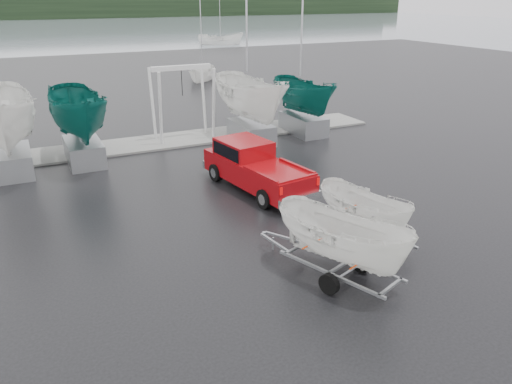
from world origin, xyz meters
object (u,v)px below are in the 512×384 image
(trailer_hitched, at_px, (367,178))
(boat_hoist, at_px, (182,92))
(pickup_truck, at_px, (253,165))
(trailer_parked, at_px, (346,195))

(trailer_hitched, bearing_deg, boat_hoist, 86.09)
(trailer_hitched, bearing_deg, pickup_truck, 90.00)
(trailer_hitched, relative_size, trailer_parked, 0.87)
(trailer_hitched, xyz_separation_m, boat_hoist, (-1.27, 14.67, 0.34))
(pickup_truck, bearing_deg, boat_hoist, 83.12)
(trailer_hitched, height_order, trailer_parked, trailer_parked)
(trailer_hitched, relative_size, boat_hoist, 1.03)
(pickup_truck, distance_m, trailer_parked, 8.05)
(pickup_truck, relative_size, trailer_hitched, 1.40)
(pickup_truck, height_order, trailer_hitched, trailer_hitched)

